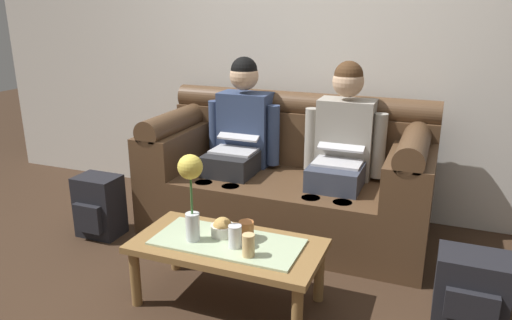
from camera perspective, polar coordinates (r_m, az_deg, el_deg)
The scene contains 13 objects.
ground_plane at distance 2.71m, azimuth -4.52°, elevation -17.72°, with size 14.00×14.00×0.00m, color #382619.
back_wall_patterned at distance 3.81m, azimuth 6.69°, elevation 15.78°, with size 6.00×0.12×2.90m, color silver.
couch at distance 3.50m, azimuth 3.76°, elevation -2.26°, with size 1.97×0.88×0.96m.
person_left at distance 3.54m, azimuth -1.95°, elevation 2.80°, with size 0.56×0.67×1.22m.
person_right at distance 3.32m, azimuth 10.02°, elevation 1.53°, with size 0.56×0.67×1.22m.
coffee_table at distance 2.64m, azimuth -3.37°, elevation -10.52°, with size 1.01×0.51×0.37m.
flower_vase at distance 2.52m, azimuth -7.64°, elevation -2.85°, with size 0.13×0.13×0.47m.
snack_bowl at distance 2.66m, azimuth -3.95°, elevation -7.98°, with size 0.13×0.13×0.11m.
cup_near_left at distance 2.62m, azimuth -1.16°, elevation -8.23°, with size 0.08×0.08×0.10m, color #B26633.
cup_near_right at distance 2.44m, azimuth -0.90°, elevation -9.96°, with size 0.06×0.06×0.12m, color #DBB77A.
cup_far_center at distance 2.53m, azimuth -2.47°, elevation -8.93°, with size 0.07×0.07×0.12m, color silver.
backpack_left at distance 3.61m, azimuth -17.94°, elevation -5.22°, with size 0.30×0.26×0.44m.
backpack_right at distance 2.84m, azimuth 23.94°, elevation -13.40°, with size 0.36×0.30×0.35m.
Camera 1 is at (1.00, -1.97, 1.56)m, focal length 34.11 mm.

